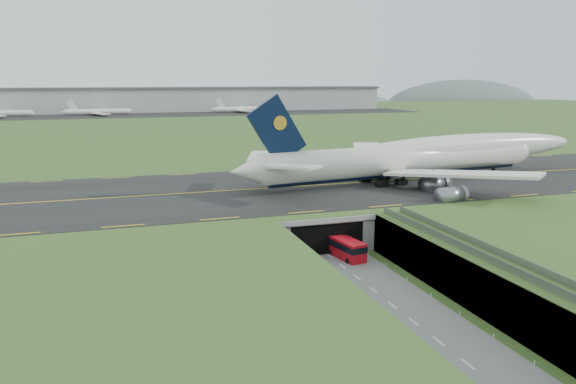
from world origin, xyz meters
name	(u,v)px	position (x,y,z in m)	size (l,w,h in m)	color
ground	(348,272)	(0.00, 0.00, 0.00)	(900.00, 900.00, 0.00)	#3A5923
airfield_deck	(349,252)	(0.00, 0.00, 3.00)	(800.00, 800.00, 6.00)	gray
trench_road	(372,290)	(0.00, -7.50, 0.10)	(12.00, 75.00, 0.20)	slate
taxiway	(280,188)	(0.00, 33.00, 6.09)	(800.00, 44.00, 0.18)	black
tunnel_portal	(308,221)	(0.00, 16.71, 3.33)	(17.00, 22.30, 6.00)	gray
guideway	(506,271)	(11.00, -19.11, 5.32)	(3.00, 53.00, 7.05)	#A8A8A3
jumbo_jet	(426,156)	(31.66, 32.00, 11.04)	(85.87, 56.32, 18.80)	silver
shuttle_tram	(346,248)	(2.09, 5.53, 1.65)	(3.92, 7.68, 3.00)	red
cargo_terminal	(156,99)	(-0.23, 299.41, 13.96)	(320.00, 67.00, 15.60)	#B2B2B2
distant_hills	(218,114)	(64.38, 430.00, -4.00)	(700.00, 91.00, 60.00)	#556661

